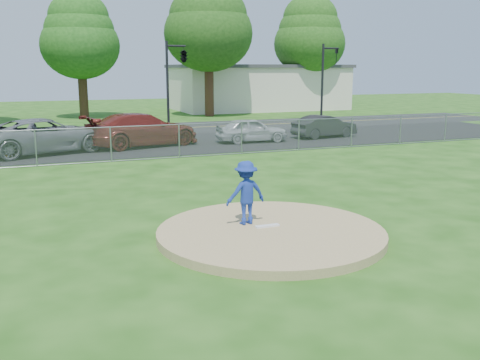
% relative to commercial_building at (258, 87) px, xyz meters
% --- Properties ---
extents(ground, '(120.00, 120.00, 0.00)m').
position_rel_commercial_building_xyz_m(ground, '(-16.00, -28.00, -2.16)').
color(ground, '#1C4910').
rests_on(ground, ground).
extents(pitchers_mound, '(5.40, 5.40, 0.20)m').
position_rel_commercial_building_xyz_m(pitchers_mound, '(-16.00, -38.00, -2.06)').
color(pitchers_mound, '#A28958').
rests_on(pitchers_mound, ground).
extents(pitching_rubber, '(0.60, 0.15, 0.04)m').
position_rel_commercial_building_xyz_m(pitching_rubber, '(-16.00, -37.80, -1.94)').
color(pitching_rubber, white).
rests_on(pitching_rubber, pitchers_mound).
extents(chain_link_fence, '(40.00, 0.06, 1.50)m').
position_rel_commercial_building_xyz_m(chain_link_fence, '(-16.00, -26.00, -1.41)').
color(chain_link_fence, gray).
rests_on(chain_link_fence, ground).
extents(parking_lot, '(50.00, 8.00, 0.01)m').
position_rel_commercial_building_xyz_m(parking_lot, '(-16.00, -21.50, -2.15)').
color(parking_lot, black).
rests_on(parking_lot, ground).
extents(street, '(60.00, 7.00, 0.01)m').
position_rel_commercial_building_xyz_m(street, '(-16.00, -14.00, -2.16)').
color(street, black).
rests_on(street, ground).
extents(commercial_building, '(16.40, 9.40, 4.30)m').
position_rel_commercial_building_xyz_m(commercial_building, '(0.00, 0.00, 0.00)').
color(commercial_building, beige).
rests_on(commercial_building, ground).
extents(tree_center, '(6.16, 6.16, 9.84)m').
position_rel_commercial_building_xyz_m(tree_center, '(-17.00, -4.00, 4.31)').
color(tree_center, '#372114').
rests_on(tree_center, ground).
extents(tree_right, '(7.28, 7.28, 11.63)m').
position_rel_commercial_building_xyz_m(tree_right, '(-7.00, -6.00, 5.49)').
color(tree_right, '#3D2216').
rests_on(tree_right, ground).
extents(tree_far_right, '(6.72, 6.72, 10.74)m').
position_rel_commercial_building_xyz_m(tree_far_right, '(4.00, -3.00, 4.90)').
color(tree_far_right, '#332212').
rests_on(tree_far_right, ground).
extents(traffic_signal_center, '(1.42, 2.48, 5.60)m').
position_rel_commercial_building_xyz_m(traffic_signal_center, '(-12.03, -16.00, 2.45)').
color(traffic_signal_center, black).
rests_on(traffic_signal_center, ground).
extents(traffic_signal_right, '(1.28, 0.20, 5.60)m').
position_rel_commercial_building_xyz_m(traffic_signal_right, '(-1.76, -16.00, 1.20)').
color(traffic_signal_right, black).
rests_on(traffic_signal_right, ground).
extents(pitcher, '(1.05, 0.66, 1.56)m').
position_rel_commercial_building_xyz_m(pitcher, '(-16.38, -37.36, -1.18)').
color(pitcher, navy).
rests_on(pitcher, pitchers_mound).
extents(traffic_cone, '(0.41, 0.41, 0.79)m').
position_rel_commercial_building_xyz_m(traffic_cone, '(-22.20, -23.21, -1.75)').
color(traffic_cone, orange).
rests_on(traffic_cone, parking_lot).
extents(parked_car_gray, '(6.46, 4.44, 1.64)m').
position_rel_commercial_building_xyz_m(parked_car_gray, '(-20.48, -22.37, -1.33)').
color(parked_car_gray, slate).
rests_on(parked_car_gray, parking_lot).
extents(parked_car_darkred, '(6.28, 3.71, 1.71)m').
position_rel_commercial_building_xyz_m(parked_car_darkred, '(-15.81, -21.79, -1.30)').
color(parked_car_darkred, maroon).
rests_on(parked_car_darkred, parking_lot).
extents(parked_car_pearl, '(3.90, 1.69, 1.31)m').
position_rel_commercial_building_xyz_m(parked_car_pearl, '(-9.97, -22.33, -1.49)').
color(parked_car_pearl, silver).
rests_on(parked_car_pearl, parking_lot).
extents(parked_car_charcoal, '(4.06, 1.94, 1.28)m').
position_rel_commercial_building_xyz_m(parked_car_charcoal, '(-5.25, -22.03, -1.51)').
color(parked_car_charcoal, '#232326').
rests_on(parked_car_charcoal, parking_lot).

